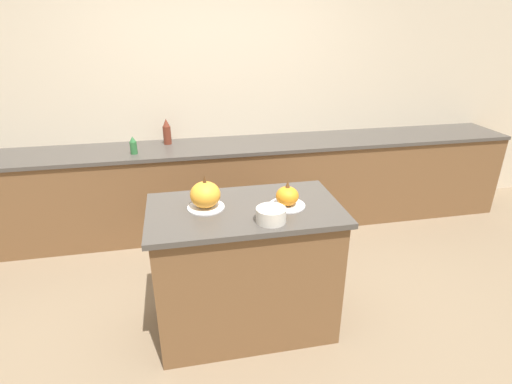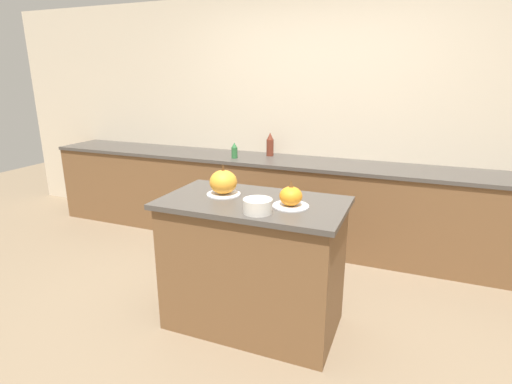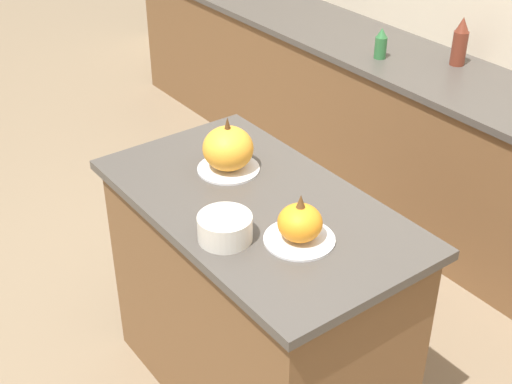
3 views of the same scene
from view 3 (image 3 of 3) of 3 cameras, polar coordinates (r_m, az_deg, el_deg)
name	(u,v)px [view 3 (image 3 of 3)]	position (r m, az deg, el deg)	size (l,w,h in m)	color
kitchen_island	(256,302)	(2.74, 0.04, -8.82)	(1.21, 0.68, 0.92)	brown
back_counter	(501,186)	(3.66, 18.99, 0.46)	(6.00, 0.60, 0.89)	brown
pumpkin_cake_left	(228,150)	(2.61, -2.25, 3.40)	(0.23, 0.23, 0.22)	silver
pumpkin_cake_right	(300,225)	(2.25, 3.53, -2.64)	(0.23, 0.23, 0.17)	silver
bottle_tall	(460,42)	(3.78, 16.01, 11.45)	(0.08, 0.08, 0.25)	maroon
bottle_short	(381,44)	(3.79, 9.96, 11.60)	(0.06, 0.06, 0.16)	#2D6B38
mixing_bowl	(225,228)	(2.26, -2.50, -2.88)	(0.18, 0.18, 0.08)	beige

